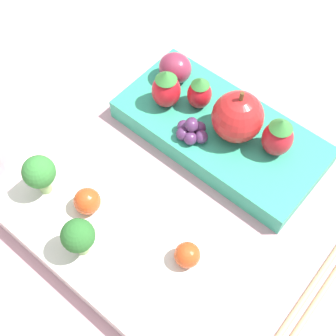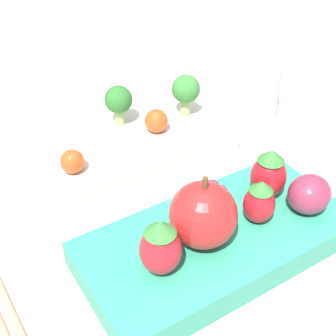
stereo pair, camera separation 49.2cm
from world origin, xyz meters
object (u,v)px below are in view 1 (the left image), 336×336
object	(u,v)px
grape_cluster	(191,130)
plum	(175,68)
strawberry_2	(166,89)
chopsticks_pair	(319,286)
apple	(238,117)
bento_box_fruit	(220,132)
bento_box_savoury	(108,235)
cherry_tomato_0	(187,255)
strawberry_0	(200,93)
cherry_tomato_1	(87,201)
strawberry_1	(278,137)
broccoli_floret_1	(39,173)
broccoli_floret_0	(78,236)

from	to	relation	value
grape_cluster	plum	bearing A→B (deg)	-42.11
strawberry_2	chopsticks_pair	bearing A→B (deg)	161.77
apple	plum	distance (m)	0.10
bento_box_fruit	apple	world-z (taller)	apple
bento_box_savoury	strawberry_2	xyz separation A→B (m)	(0.05, -0.15, 0.04)
bento_box_fruit	grape_cluster	distance (m)	0.04
bento_box_fruit	grape_cluster	world-z (taller)	grape_cluster
cherry_tomato_0	chopsticks_pair	xyz separation A→B (m)	(-0.11, -0.06, -0.03)
chopsticks_pair	strawberry_0	bearing A→B (deg)	-25.36
bento_box_savoury	cherry_tomato_1	xyz separation A→B (m)	(0.03, -0.01, 0.02)
cherry_tomato_1	strawberry_1	world-z (taller)	strawberry_1
strawberry_2	cherry_tomato_0	bearing A→B (deg)	132.49
broccoli_floret_1	apple	size ratio (longest dim) A/B	0.77
strawberry_1	strawberry_2	xyz separation A→B (m)	(0.13, 0.02, 0.00)
broccoli_floret_0	cherry_tomato_0	distance (m)	0.10
cherry_tomato_0	strawberry_1	bearing A→B (deg)	-91.23
grape_cluster	apple	bearing A→B (deg)	-139.72
broccoli_floret_0	strawberry_1	distance (m)	0.21
broccoli_floret_1	strawberry_1	world-z (taller)	strawberry_1
cherry_tomato_1	bento_box_fruit	bearing A→B (deg)	-107.08
bento_box_savoury	grape_cluster	world-z (taller)	grape_cluster
strawberry_0	plum	size ratio (longest dim) A/B	1.08
bento_box_savoury	broccoli_floret_0	bearing A→B (deg)	80.43
strawberry_2	grape_cluster	distance (m)	0.05
broccoli_floret_0	cherry_tomato_1	xyz separation A→B (m)	(0.02, -0.04, -0.02)
strawberry_0	broccoli_floret_1	bearing A→B (deg)	71.20
broccoli_floret_1	apple	xyz separation A→B (m)	(-0.11, -0.17, -0.00)
cherry_tomato_0	cherry_tomato_1	bearing A→B (deg)	6.80
strawberry_2	grape_cluster	xyz separation A→B (m)	(-0.05, 0.02, -0.01)
plum	grape_cluster	xyz separation A→B (m)	(-0.06, 0.05, -0.01)
strawberry_1	chopsticks_pair	distance (m)	0.15
broccoli_floret_1	strawberry_2	world-z (taller)	strawberry_2
chopsticks_pair	plum	bearing A→B (deg)	-24.39
bento_box_savoury	plum	distance (m)	0.20
cherry_tomato_1	grape_cluster	distance (m)	0.13
broccoli_floret_0	cherry_tomato_0	xyz separation A→B (m)	(-0.08, -0.05, -0.02)
apple	plum	world-z (taller)	apple
cherry_tomato_1	strawberry_0	distance (m)	0.17
cherry_tomato_0	grape_cluster	xyz separation A→B (m)	(0.08, -0.11, -0.00)
strawberry_0	chopsticks_pair	bearing A→B (deg)	154.64
apple	chopsticks_pair	size ratio (longest dim) A/B	0.30
apple	bento_box_savoury	bearing A→B (deg)	77.72
broccoli_floret_0	grape_cluster	xyz separation A→B (m)	(-0.01, -0.16, -0.02)
broccoli_floret_1	chopsticks_pair	size ratio (longest dim) A/B	0.23
broccoli_floret_1	bento_box_fruit	bearing A→B (deg)	-119.71
cherry_tomato_1	strawberry_2	xyz separation A→B (m)	(0.02, -0.15, 0.01)
broccoli_floret_0	chopsticks_pair	world-z (taller)	broccoli_floret_0
bento_box_fruit	strawberry_0	world-z (taller)	strawberry_0
cherry_tomato_1	strawberry_0	bearing A→B (deg)	-94.42
bento_box_fruit	cherry_tomato_0	size ratio (longest dim) A/B	9.97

